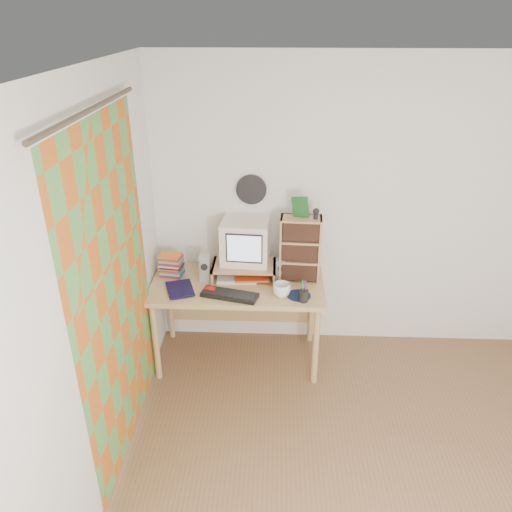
# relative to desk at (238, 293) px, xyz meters

# --- Properties ---
(floor) EXTENTS (3.50, 3.50, 0.00)m
(floor) POSITION_rel_desk_xyz_m (1.03, -1.44, -0.62)
(floor) COLOR brown
(floor) RESTS_ON ground
(ceiling) EXTENTS (3.50, 3.50, 0.00)m
(ceiling) POSITION_rel_desk_xyz_m (1.03, -1.44, 1.88)
(ceiling) COLOR white
(ceiling) RESTS_ON back_wall
(back_wall) EXTENTS (3.50, 0.00, 3.50)m
(back_wall) POSITION_rel_desk_xyz_m (1.03, 0.31, 0.63)
(back_wall) COLOR white
(back_wall) RESTS_ON floor
(left_wall) EXTENTS (0.00, 3.50, 3.50)m
(left_wall) POSITION_rel_desk_xyz_m (-0.72, -1.44, 0.63)
(left_wall) COLOR white
(left_wall) RESTS_ON floor
(curtain) EXTENTS (0.00, 2.20, 2.20)m
(curtain) POSITION_rel_desk_xyz_m (-0.68, -0.96, 0.53)
(curtain) COLOR #C25C1B
(curtain) RESTS_ON left_wall
(wall_disc) EXTENTS (0.25, 0.02, 0.25)m
(wall_disc) POSITION_rel_desk_xyz_m (0.10, 0.29, 0.81)
(wall_disc) COLOR black
(wall_disc) RESTS_ON back_wall
(desk) EXTENTS (1.40, 0.70, 0.75)m
(desk) POSITION_rel_desk_xyz_m (0.00, 0.00, 0.00)
(desk) COLOR tan
(desk) RESTS_ON floor
(monitor_riser) EXTENTS (0.52, 0.30, 0.12)m
(monitor_riser) POSITION_rel_desk_xyz_m (0.05, 0.04, 0.23)
(monitor_riser) COLOR tan
(monitor_riser) RESTS_ON desk
(crt_monitor) EXTENTS (0.40, 0.40, 0.36)m
(crt_monitor) POSITION_rel_desk_xyz_m (0.06, 0.09, 0.43)
(crt_monitor) COLOR white
(crt_monitor) RESTS_ON monitor_riser
(speaker_left) EXTENTS (0.09, 0.09, 0.22)m
(speaker_left) POSITION_rel_desk_xyz_m (-0.26, -0.03, 0.25)
(speaker_left) COLOR #ABABB0
(speaker_left) RESTS_ON desk
(speaker_right) EXTENTS (0.07, 0.07, 0.19)m
(speaker_right) POSITION_rel_desk_xyz_m (0.35, 0.01, 0.23)
(speaker_right) COLOR #ABABB0
(speaker_right) RESTS_ON desk
(keyboard) EXTENTS (0.46, 0.25, 0.03)m
(keyboard) POSITION_rel_desk_xyz_m (-0.04, -0.28, 0.15)
(keyboard) COLOR black
(keyboard) RESTS_ON desk
(dvd_stack) EXTENTS (0.19, 0.15, 0.25)m
(dvd_stack) POSITION_rel_desk_xyz_m (-0.56, 0.04, 0.26)
(dvd_stack) COLOR brown
(dvd_stack) RESTS_ON desk
(cd_rack) EXTENTS (0.33, 0.19, 0.54)m
(cd_rack) POSITION_rel_desk_xyz_m (0.50, 0.04, 0.41)
(cd_rack) COLOR tan
(cd_rack) RESTS_ON desk
(mug) EXTENTS (0.17, 0.17, 0.11)m
(mug) POSITION_rel_desk_xyz_m (0.36, -0.25, 0.19)
(mug) COLOR white
(mug) RESTS_ON desk
(diary) EXTENTS (0.29, 0.25, 0.05)m
(diary) POSITION_rel_desk_xyz_m (-0.54, -0.23, 0.16)
(diary) COLOR black
(diary) RESTS_ON desk
(mousepad) EXTENTS (0.22, 0.22, 0.00)m
(mousepad) POSITION_rel_desk_xyz_m (0.49, -0.24, 0.14)
(mousepad) COLOR black
(mousepad) RESTS_ON desk
(pen_cup) EXTENTS (0.07, 0.07, 0.14)m
(pen_cup) POSITION_rel_desk_xyz_m (0.53, -0.32, 0.20)
(pen_cup) COLOR black
(pen_cup) RESTS_ON desk
(papers) EXTENTS (0.33, 0.26, 0.04)m
(papers) POSITION_rel_desk_xyz_m (0.04, 0.02, 0.16)
(papers) COLOR silver
(papers) RESTS_ON desk
(red_box) EXTENTS (0.09, 0.07, 0.04)m
(red_box) POSITION_rel_desk_xyz_m (-0.20, -0.22, 0.15)
(red_box) COLOR #B01612
(red_box) RESTS_ON desk
(game_box) EXTENTS (0.13, 0.06, 0.16)m
(game_box) POSITION_rel_desk_xyz_m (0.49, 0.06, 0.76)
(game_box) COLOR #17521E
(game_box) RESTS_ON cd_rack
(webcam) EXTENTS (0.05, 0.05, 0.09)m
(webcam) POSITION_rel_desk_xyz_m (0.61, 0.02, 0.72)
(webcam) COLOR black
(webcam) RESTS_ON cd_rack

